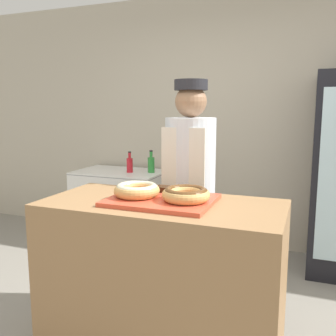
% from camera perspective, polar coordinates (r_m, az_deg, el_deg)
% --- Properties ---
extents(wall_back, '(8.00, 0.06, 2.70)m').
position_cam_1_polar(wall_back, '(4.10, 10.33, 6.85)').
color(wall_back, '#BCB29E').
rests_on(wall_back, ground_plane).
extents(display_counter, '(1.36, 0.65, 0.98)m').
position_cam_1_polar(display_counter, '(2.29, -0.94, -17.20)').
color(display_counter, '#997047').
rests_on(display_counter, ground_plane).
extents(serving_tray, '(0.58, 0.45, 0.02)m').
position_cam_1_polar(serving_tray, '(2.11, -0.98, -4.91)').
color(serving_tray, '#D84C33').
rests_on(serving_tray, display_counter).
extents(donut_light_glaze, '(0.26, 0.26, 0.07)m').
position_cam_1_polar(donut_light_glaze, '(2.15, -4.77, -3.29)').
color(donut_light_glaze, tan).
rests_on(donut_light_glaze, serving_tray).
extents(donut_chocolate_glaze, '(0.26, 0.26, 0.07)m').
position_cam_1_polar(donut_chocolate_glaze, '(2.04, 2.75, -3.94)').
color(donut_chocolate_glaze, tan).
rests_on(donut_chocolate_glaze, serving_tray).
extents(brownie_back_left, '(0.08, 0.08, 0.03)m').
position_cam_1_polar(brownie_back_left, '(2.27, -0.84, -3.18)').
color(brownie_back_left, '#382111').
rests_on(brownie_back_left, serving_tray).
extents(brownie_back_right, '(0.08, 0.08, 0.03)m').
position_cam_1_polar(brownie_back_right, '(2.23, 1.98, -3.41)').
color(brownie_back_right, '#382111').
rests_on(brownie_back_right, serving_tray).
extents(baker_person, '(0.36, 0.36, 1.70)m').
position_cam_1_polar(baker_person, '(2.72, 3.33, -3.69)').
color(baker_person, '#4C4C51').
rests_on(baker_person, ground_plane).
extents(chest_freezer, '(0.98, 0.62, 0.81)m').
position_cam_1_polar(chest_freezer, '(4.30, -7.22, -5.72)').
color(chest_freezer, white).
rests_on(chest_freezer, ground_plane).
extents(bottle_red, '(0.07, 0.07, 0.23)m').
position_cam_1_polar(bottle_red, '(4.10, -5.86, 0.56)').
color(bottle_red, red).
rests_on(bottle_red, chest_freezer).
extents(bottle_green, '(0.07, 0.07, 0.24)m').
position_cam_1_polar(bottle_green, '(4.07, -2.59, 0.62)').
color(bottle_green, '#2D8C38').
rests_on(bottle_green, chest_freezer).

